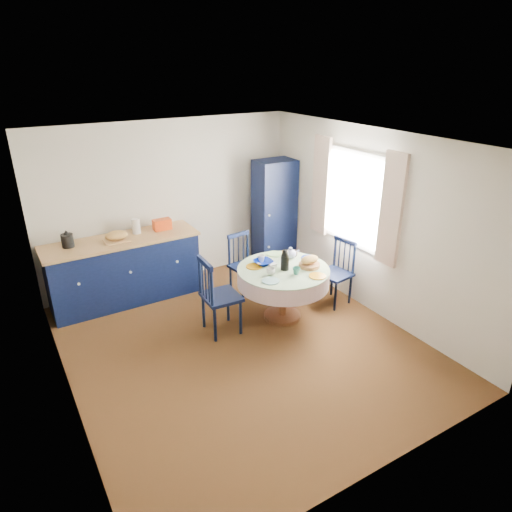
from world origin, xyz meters
The scene contains 17 objects.
floor centered at (0.00, 0.00, 0.00)m, with size 4.50×4.50×0.00m, color black.
ceiling centered at (0.00, 0.00, 2.50)m, with size 4.50×4.50×0.00m, color white.
wall_back centered at (0.00, 2.25, 1.25)m, with size 4.00×0.02×2.50m, color beige.
wall_left centered at (-2.00, 0.00, 1.25)m, with size 0.02×4.50×2.50m, color beige.
wall_right centered at (2.00, 0.00, 1.25)m, with size 0.02×4.50×2.50m, color beige.
window centered at (1.95, 0.30, 1.52)m, with size 0.10×1.74×1.45m.
kitchen_counter centered at (-0.88, 1.90, 0.49)m, with size 2.15×0.68×1.20m.
pantry_cabinet centered at (1.66, 1.85, 0.91)m, with size 0.65×0.48×1.81m.
dining_table centered at (0.81, 0.30, 0.62)m, with size 1.22×1.22×1.02m.
chair_left centered at (-0.11, 0.43, 0.53)m, with size 0.47×0.49×1.04m.
chair_far centered at (0.71, 1.21, 0.47)m, with size 0.46×0.44×0.93m.
chair_right centered at (1.71, 0.28, 0.48)m, with size 0.47×0.49×0.95m.
mug_a centered at (0.56, 0.24, 0.78)m, with size 0.11×0.11×0.09m, color silver.
mug_b centered at (0.85, 0.08, 0.79)m, with size 0.10×0.10×0.09m, color #2A6B5C.
mug_c centered at (1.14, 0.55, 0.78)m, with size 0.12×0.12×0.09m, color black.
mug_d centered at (0.66, 0.64, 0.79)m, with size 0.10×0.10×0.10m, color silver.
cobalt_bowl centered at (0.64, 0.55, 0.77)m, with size 0.25×0.25×0.06m, color navy.
Camera 1 is at (-2.31, -4.19, 3.29)m, focal length 32.00 mm.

